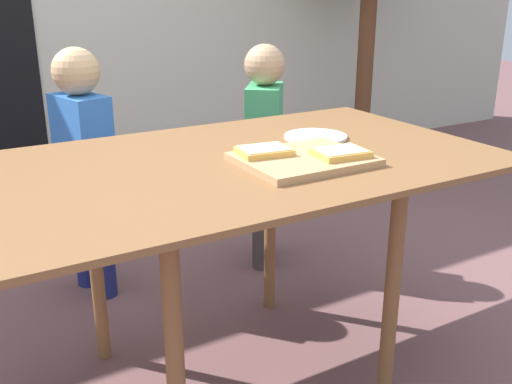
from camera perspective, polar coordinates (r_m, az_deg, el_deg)
name	(u,v)px	position (r m, az deg, el deg)	size (l,w,h in m)	color
ground_plane	(236,378)	(2.00, -2.00, -17.60)	(16.00, 16.00, 0.00)	brown
dining_table	(233,186)	(1.69, -2.26, 0.56)	(1.52, 0.89, 0.74)	brown
cutting_board	(303,159)	(1.63, 4.61, 3.17)	(0.35, 0.28, 0.02)	tan
pizza_slice_near_right	(341,153)	(1.64, 8.24, 3.80)	(0.15, 0.12, 0.02)	#E9AB4A
pizza_slice_far_left	(264,151)	(1.64, 0.79, 4.02)	(0.15, 0.13, 0.02)	#E9AB4A
plate_white_right	(316,137)	(1.91, 5.81, 5.38)	(0.20, 0.20, 0.01)	white
child_left	(85,158)	(2.38, -16.32, 3.21)	(0.20, 0.27, 0.99)	navy
child_right	(264,143)	(2.55, 0.81, 4.82)	(0.26, 0.28, 0.98)	#493E3B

